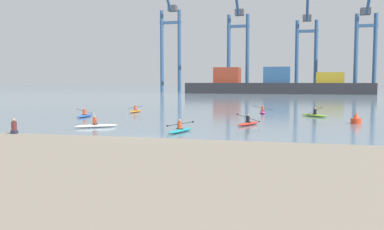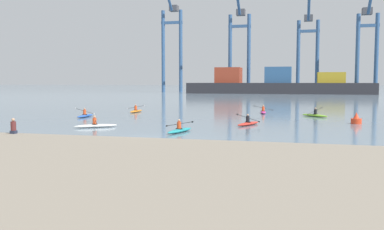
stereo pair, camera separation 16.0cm
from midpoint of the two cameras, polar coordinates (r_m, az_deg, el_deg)
ground_plane at (r=26.30m, az=-6.33°, el=-3.42°), size 800.00×800.00×0.00m
container_barge at (r=129.66m, az=11.32°, el=4.01°), size 54.68×9.46×7.96m
gantry_crane_west at (r=146.89m, az=-2.73°, el=10.39°), size 7.48×15.88×38.70m
gantry_crane_west_mid at (r=140.82m, az=6.44°, el=10.06°), size 7.35×15.67×35.77m
gantry_crane_east_mid at (r=144.73m, az=15.40°, el=9.47°), size 7.24×17.01×34.83m
gantry_crane_east at (r=137.28m, az=22.63°, el=9.64°), size 6.49×17.59×35.50m
channel_buoy at (r=39.06m, az=21.37°, el=-0.57°), size 0.90×0.90×1.00m
kayak_red at (r=35.46m, az=7.71°, el=-1.09°), size 2.10×3.38×0.95m
kayak_white at (r=34.27m, az=-12.71°, el=-1.36°), size 3.10×2.49×0.99m
kayak_lime at (r=45.49m, az=16.30°, el=-0.00°), size 2.82×2.84×1.00m
kayak_teal at (r=30.25m, az=-1.52°, el=-2.02°), size 2.22×3.45×0.95m
kayak_orange at (r=50.39m, az=-7.47°, el=0.57°), size 2.26×3.40×0.95m
kayak_magenta at (r=49.07m, az=9.66°, el=0.43°), size 2.24×3.45×0.95m
kayak_blue at (r=44.50m, az=-14.12°, el=-0.05°), size 2.23×3.43×0.96m
seated_onlooker at (r=26.27m, az=-22.77°, el=-1.48°), size 0.32×0.30×0.90m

